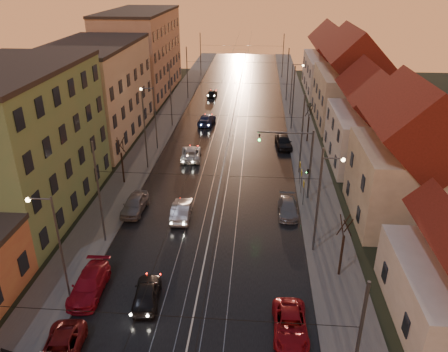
% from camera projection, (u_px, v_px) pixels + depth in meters
% --- Properties ---
extents(ground, '(160.00, 160.00, 0.00)m').
position_uv_depth(ground, '(191.00, 327.00, 27.89)').
color(ground, black).
rests_on(ground, ground).
extents(road, '(16.00, 120.00, 0.04)m').
position_uv_depth(road, '(231.00, 125.00, 63.92)').
color(road, black).
rests_on(road, ground).
extents(sidewalk_left, '(4.00, 120.00, 0.15)m').
position_uv_depth(sidewalk_left, '(164.00, 123.00, 64.62)').
color(sidewalk_left, '#4C4C4C').
rests_on(sidewalk_left, ground).
extents(sidewalk_right, '(4.00, 120.00, 0.15)m').
position_uv_depth(sidewalk_right, '(300.00, 127.00, 63.18)').
color(sidewalk_right, '#4C4C4C').
rests_on(sidewalk_right, ground).
extents(tram_rail_0, '(0.06, 120.00, 0.03)m').
position_uv_depth(tram_rail_0, '(217.00, 125.00, 64.06)').
color(tram_rail_0, gray).
rests_on(tram_rail_0, road).
extents(tram_rail_1, '(0.06, 120.00, 0.03)m').
position_uv_depth(tram_rail_1, '(226.00, 125.00, 63.96)').
color(tram_rail_1, gray).
rests_on(tram_rail_1, road).
extents(tram_rail_2, '(0.06, 120.00, 0.03)m').
position_uv_depth(tram_rail_2, '(237.00, 125.00, 63.85)').
color(tram_rail_2, gray).
rests_on(tram_rail_2, road).
extents(tram_rail_3, '(0.06, 120.00, 0.03)m').
position_uv_depth(tram_rail_3, '(246.00, 126.00, 63.75)').
color(tram_rail_3, gray).
rests_on(tram_rail_3, road).
extents(apartment_left_1, '(10.00, 18.00, 13.00)m').
position_uv_depth(apartment_left_1, '(18.00, 145.00, 38.98)').
color(apartment_left_1, '#5C8B58').
rests_on(apartment_left_1, ground).
extents(apartment_left_2, '(10.00, 20.00, 12.00)m').
position_uv_depth(apartment_left_2, '(96.00, 93.00, 57.22)').
color(apartment_left_2, '#BCAE92').
rests_on(apartment_left_2, ground).
extents(apartment_left_3, '(10.00, 24.00, 14.00)m').
position_uv_depth(apartment_left_3, '(141.00, 54.00, 78.41)').
color(apartment_left_3, tan).
rests_on(apartment_left_3, ground).
extents(house_right_1, '(8.67, 10.20, 10.80)m').
position_uv_depth(house_right_1, '(409.00, 163.00, 37.85)').
color(house_right_1, tan).
rests_on(house_right_1, ground).
extents(house_right_2, '(9.18, 12.24, 9.20)m').
position_uv_depth(house_right_2, '(373.00, 124.00, 49.91)').
color(house_right_2, beige).
rests_on(house_right_2, ground).
extents(house_right_3, '(9.18, 14.28, 11.50)m').
position_uv_depth(house_right_3, '(351.00, 84.00, 62.92)').
color(house_right_3, tan).
rests_on(house_right_3, ground).
extents(house_right_4, '(9.18, 16.32, 10.00)m').
position_uv_depth(house_right_4, '(332.00, 64.00, 79.47)').
color(house_right_4, beige).
rests_on(house_right_4, ground).
extents(catenary_pole_l_1, '(0.16, 0.16, 9.00)m').
position_uv_depth(catenary_pole_l_1, '(99.00, 194.00, 34.69)').
color(catenary_pole_l_1, '#595B60').
rests_on(catenary_pole_l_1, ground).
extents(catenary_pole_r_1, '(0.16, 0.16, 9.00)m').
position_uv_depth(catenary_pole_r_1, '(318.00, 203.00, 33.45)').
color(catenary_pole_r_1, '#595B60').
rests_on(catenary_pole_r_1, ground).
extents(catenary_pole_l_2, '(0.16, 0.16, 9.00)m').
position_uv_depth(catenary_pole_l_2, '(145.00, 131.00, 48.21)').
color(catenary_pole_l_2, '#595B60').
rests_on(catenary_pole_l_2, ground).
extents(catenary_pole_r_2, '(0.16, 0.16, 9.00)m').
position_uv_depth(catenary_pole_r_2, '(302.00, 136.00, 46.97)').
color(catenary_pole_r_2, '#595B60').
rests_on(catenary_pole_r_2, ground).
extents(catenary_pole_l_3, '(0.16, 0.16, 9.00)m').
position_uv_depth(catenary_pole_l_3, '(171.00, 96.00, 61.72)').
color(catenary_pole_l_3, '#595B60').
rests_on(catenary_pole_l_3, ground).
extents(catenary_pole_r_3, '(0.16, 0.16, 9.00)m').
position_uv_depth(catenary_pole_r_3, '(293.00, 99.00, 60.48)').
color(catenary_pole_r_3, '#595B60').
rests_on(catenary_pole_r_3, ground).
extents(catenary_pole_l_4, '(0.16, 0.16, 9.00)m').
position_uv_depth(catenary_pole_l_4, '(187.00, 73.00, 75.24)').
color(catenary_pole_l_4, '#595B60').
rests_on(catenary_pole_l_4, ground).
extents(catenary_pole_r_4, '(0.16, 0.16, 9.00)m').
position_uv_depth(catenary_pole_r_4, '(287.00, 75.00, 74.00)').
color(catenary_pole_r_4, '#595B60').
rests_on(catenary_pole_r_4, ground).
extents(catenary_pole_l_5, '(0.16, 0.16, 9.00)m').
position_uv_depth(catenary_pole_l_5, '(201.00, 55.00, 91.45)').
color(catenary_pole_l_5, '#595B60').
rests_on(catenary_pole_l_5, ground).
extents(catenary_pole_r_5, '(0.16, 0.16, 9.00)m').
position_uv_depth(catenary_pole_r_5, '(283.00, 56.00, 90.22)').
color(catenary_pole_r_5, '#595B60').
rests_on(catenary_pole_r_5, ground).
extents(street_lamp_0, '(1.75, 0.32, 8.00)m').
position_uv_depth(street_lamp_0, '(54.00, 239.00, 28.26)').
color(street_lamp_0, '#595B60').
rests_on(street_lamp_0, ground).
extents(street_lamp_1, '(1.75, 0.32, 8.00)m').
position_uv_depth(street_lamp_1, '(323.00, 192.00, 34.15)').
color(street_lamp_1, '#595B60').
rests_on(street_lamp_1, ground).
extents(street_lamp_2, '(1.75, 0.32, 8.00)m').
position_uv_depth(street_lamp_2, '(153.00, 112.00, 53.48)').
color(street_lamp_2, '#595B60').
rests_on(street_lamp_2, ground).
extents(street_lamp_3, '(1.75, 0.32, 8.00)m').
position_uv_depth(street_lamp_3, '(294.00, 84.00, 66.59)').
color(street_lamp_3, '#595B60').
rests_on(street_lamp_3, ground).
extents(traffic_light_mast, '(5.30, 0.32, 7.20)m').
position_uv_depth(traffic_light_mast, '(301.00, 156.00, 41.56)').
color(traffic_light_mast, '#595B60').
rests_on(traffic_light_mast, ground).
extents(bare_tree_0, '(1.09, 1.09, 5.11)m').
position_uv_depth(bare_tree_0, '(122.00, 162.00, 45.58)').
color(bare_tree_0, black).
rests_on(bare_tree_0, ground).
extents(bare_tree_1, '(1.09, 1.09, 5.11)m').
position_uv_depth(bare_tree_1, '(342.00, 248.00, 31.50)').
color(bare_tree_1, black).
rests_on(bare_tree_1, ground).
extents(bare_tree_2, '(1.09, 1.09, 5.11)m').
position_uv_depth(bare_tree_2, '(308.00, 124.00, 56.71)').
color(bare_tree_2, black).
rests_on(bare_tree_2, ground).
extents(driving_car_0, '(2.14, 4.37, 1.43)m').
position_uv_depth(driving_car_0, '(147.00, 293.00, 29.71)').
color(driving_car_0, black).
rests_on(driving_car_0, ground).
extents(driving_car_1, '(1.80, 4.67, 1.52)m').
position_uv_depth(driving_car_1, '(182.00, 210.00, 39.90)').
color(driving_car_1, '#A8A8AE').
rests_on(driving_car_1, ground).
extents(driving_car_2, '(2.79, 5.22, 1.39)m').
position_uv_depth(driving_car_2, '(191.00, 153.00, 52.39)').
color(driving_car_2, silver).
rests_on(driving_car_2, ground).
extents(driving_car_3, '(2.58, 5.23, 1.46)m').
position_uv_depth(driving_car_3, '(207.00, 119.00, 64.19)').
color(driving_car_3, navy).
rests_on(driving_car_3, ground).
extents(driving_car_4, '(1.78, 3.80, 1.26)m').
position_uv_depth(driving_car_4, '(212.00, 93.00, 78.20)').
color(driving_car_4, black).
rests_on(driving_car_4, ground).
extents(parked_left_1, '(2.69, 4.88, 1.30)m').
position_uv_depth(parked_left_1, '(60.00, 351.00, 25.32)').
color(parked_left_1, '#601014').
rests_on(parked_left_1, ground).
extents(parked_left_2, '(2.18, 5.05, 1.45)m').
position_uv_depth(parked_left_2, '(89.00, 284.00, 30.54)').
color(parked_left_2, maroon).
rests_on(parked_left_2, ground).
extents(parked_left_3, '(1.99, 4.61, 1.55)m').
position_uv_depth(parked_left_3, '(135.00, 204.00, 40.91)').
color(parked_left_3, gray).
rests_on(parked_left_3, ground).
extents(parked_right_0, '(2.17, 4.63, 1.28)m').
position_uv_depth(parked_right_0, '(290.00, 325.00, 27.16)').
color(parked_right_0, maroon).
rests_on(parked_right_0, ground).
extents(parked_right_1, '(1.79, 4.35, 1.26)m').
position_uv_depth(parked_right_1, '(288.00, 208.00, 40.56)').
color(parked_right_1, gray).
rests_on(parked_right_1, ground).
extents(parked_right_2, '(2.34, 4.81, 1.58)m').
position_uv_depth(parked_right_2, '(283.00, 142.00, 55.72)').
color(parked_right_2, black).
rests_on(parked_right_2, ground).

